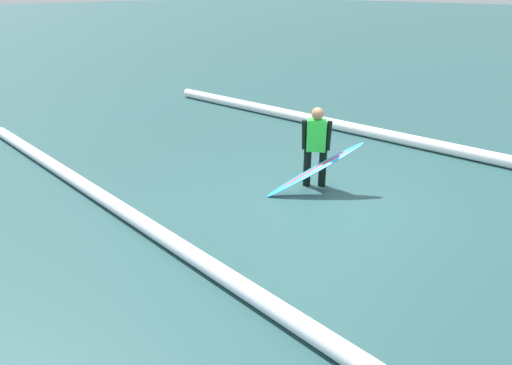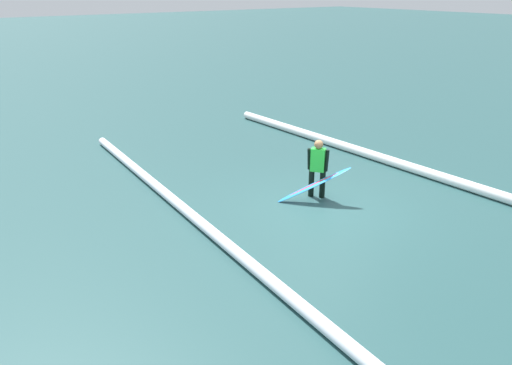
# 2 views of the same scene
# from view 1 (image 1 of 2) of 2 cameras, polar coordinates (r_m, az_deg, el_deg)

# --- Properties ---
(ground_plane) EXTENTS (166.67, 166.67, 0.00)m
(ground_plane) POSITION_cam_1_polar(r_m,az_deg,el_deg) (8.38, 9.29, -1.96)
(ground_plane) COLOR #274E4F
(surfer) EXTENTS (0.44, 0.37, 1.48)m
(surfer) POSITION_cam_1_polar(r_m,az_deg,el_deg) (8.58, 7.24, 4.71)
(surfer) COLOR black
(surfer) RESTS_ON ground_plane
(surfboard) EXTENTS (1.23, 1.58, 0.94)m
(surfboard) POSITION_cam_1_polar(r_m,az_deg,el_deg) (8.38, 7.09, 1.54)
(surfboard) COLOR #268CE5
(surfboard) RESTS_ON ground_plane
(wave_crest_foreground) EXTENTS (14.76, 0.80, 0.27)m
(wave_crest_foreground) POSITION_cam_1_polar(r_m,az_deg,el_deg) (11.60, 16.59, 5.20)
(wave_crest_foreground) COLOR white
(wave_crest_foreground) RESTS_ON ground_plane
(wave_crest_midground) EXTENTS (14.29, 1.06, 0.23)m
(wave_crest_midground) POSITION_cam_1_polar(r_m,az_deg,el_deg) (6.97, -10.96, -6.46)
(wave_crest_midground) COLOR white
(wave_crest_midground) RESTS_ON ground_plane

